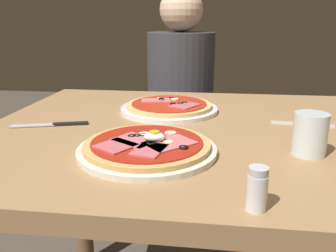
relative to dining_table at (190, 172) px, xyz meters
name	(u,v)px	position (x,y,z in m)	size (l,w,h in m)	color
dining_table	(190,172)	(0.00, 0.00, 0.00)	(1.06, 0.88, 0.77)	#9E754C
pizza_foreground	(147,147)	(-0.08, -0.19, 0.14)	(0.29, 0.29, 0.05)	silver
pizza_across_left	(169,107)	(-0.08, 0.15, 0.14)	(0.29, 0.29, 0.03)	white
water_glass_near	(310,137)	(0.25, -0.16, 0.17)	(0.07, 0.07, 0.09)	silver
fork	(297,124)	(0.28, 0.06, 0.13)	(0.16, 0.04, 0.00)	silver
knife	(55,124)	(-0.35, -0.03, 0.13)	(0.19, 0.07, 0.01)	silver
salt_shaker	(257,189)	(0.12, -0.39, 0.16)	(0.03, 0.03, 0.07)	white
diner_person	(180,119)	(-0.10, 0.82, -0.09)	(0.32, 0.32, 1.18)	black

